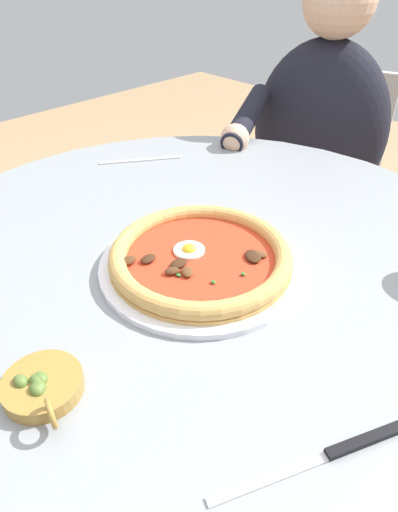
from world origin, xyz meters
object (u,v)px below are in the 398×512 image
Objects in this scene: diner_person at (308,192)px; cafe_chair_diner at (320,175)px; pizza_on_plate at (201,258)px; dining_table at (199,317)px; olive_pan at (42,386)px; fork_utensil at (140,160)px; steak_knife at (340,450)px.

cafe_chair_diner is at bearing 107.66° from diner_person.
diner_person is at bearing 109.25° from pizza_on_plate.
dining_table is 0.34m from olive_pan.
steak_knife is at bearing -23.51° from fork_utensil.
cafe_chair_diner reaches higher than fork_utensil.
fork_utensil is at bearing -96.91° from cafe_chair_diner.
diner_person is at bearing 106.14° from olive_pan.
olive_pan is 0.10× the size of diner_person.
pizza_on_plate is 1.53× the size of steak_knife.
steak_knife is 1.29× the size of fork_utensil.
cafe_chair_diner is (-0.04, 0.13, 0.00)m from diner_person.
fork_utensil is at bearing -102.65° from diner_person.
diner_person reaches higher than fork_utensil.
fork_utensil is (-0.37, 0.17, 0.13)m from dining_table.
cafe_chair_diner reaches higher than steak_knife.
diner_person is (-0.24, 0.72, -0.11)m from dining_table.
steak_knife is (0.32, -0.12, -0.01)m from pizza_on_plate.
fork_utensil reaches higher than dining_table.
dining_table is at bearing -71.60° from cafe_chair_diner.
olive_pan is at bearing -48.64° from fork_utensil.
cafe_chair_diner reaches higher than dining_table.
olive_pan is 1.23m from cafe_chair_diner.
cafe_chair_diner is at bearing 106.31° from olive_pan.
dining_table is 0.96× the size of diner_person.
dining_table is 0.91m from cafe_chair_diner.
olive_pan is 0.14× the size of cafe_chair_diner.
olive_pan is at bearing -82.07° from pizza_on_plate.
steak_knife is 0.76m from fork_utensil.
dining_table is 0.77m from diner_person.
steak_knife is at bearing -57.97° from cafe_chair_diner.
steak_knife is at bearing -20.43° from pizza_on_plate.
dining_table is 9.38× the size of olive_pan.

